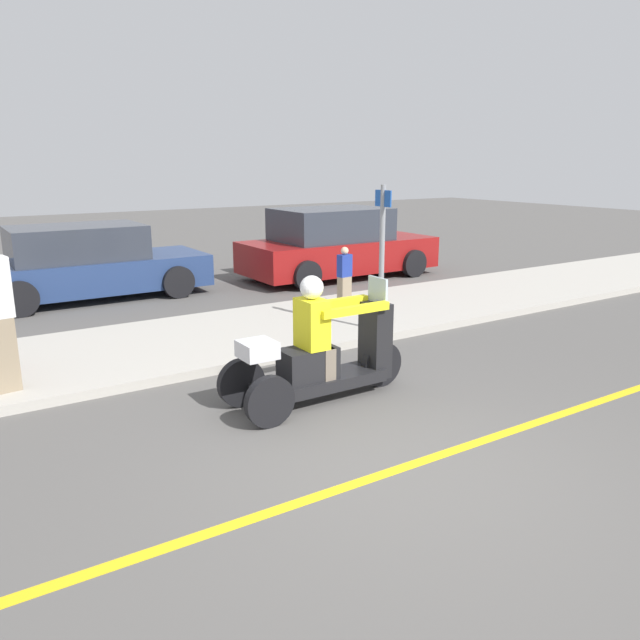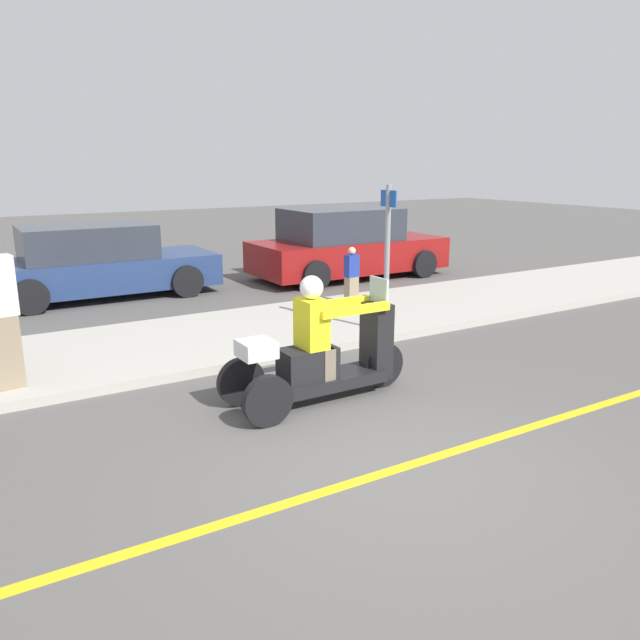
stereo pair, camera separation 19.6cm
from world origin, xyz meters
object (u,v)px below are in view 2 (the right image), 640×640
(parked_car_lot_left, at_px, (346,245))
(spectator_end_of_line, at_px, (352,277))
(motorcycle_trike, at_px, (321,357))
(parked_car_lot_center, at_px, (97,263))
(street_sign, at_px, (387,253))

(parked_car_lot_left, bearing_deg, spectator_end_of_line, -121.81)
(motorcycle_trike, relative_size, parked_car_lot_left, 0.50)
(motorcycle_trike, distance_m, parked_car_lot_center, 7.09)
(parked_car_lot_center, xyz_separation_m, street_sign, (3.10, -5.35, 0.63))
(parked_car_lot_center, bearing_deg, street_sign, -59.89)
(parked_car_lot_center, distance_m, street_sign, 6.21)
(parked_car_lot_center, bearing_deg, parked_car_lot_left, -7.62)
(motorcycle_trike, distance_m, parked_car_lot_left, 7.75)
(motorcycle_trike, bearing_deg, street_sign, 37.73)
(spectator_end_of_line, bearing_deg, parked_car_lot_left, 58.19)
(motorcycle_trike, height_order, street_sign, street_sign)
(motorcycle_trike, height_order, parked_car_lot_left, parked_car_lot_left)
(motorcycle_trike, bearing_deg, parked_car_lot_center, 97.46)
(parked_car_lot_left, bearing_deg, motorcycle_trike, -125.58)
(spectator_end_of_line, height_order, street_sign, street_sign)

